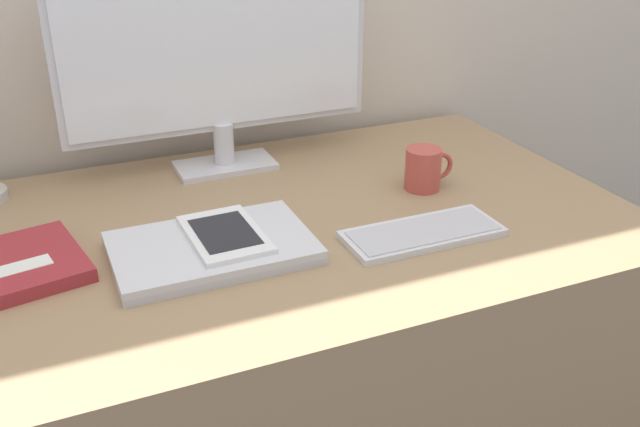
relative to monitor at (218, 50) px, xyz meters
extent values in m
cube|color=#997A56|center=(0.04, -0.28, -0.62)|extent=(1.24, 0.78, 0.73)
cube|color=silver|center=(0.00, 0.00, -0.25)|extent=(0.21, 0.11, 0.01)
cylinder|color=silver|center=(0.00, 0.00, -0.20)|extent=(0.04, 0.04, 0.09)
cube|color=silver|center=(0.00, 0.00, 0.02)|extent=(0.64, 0.01, 0.37)
cube|color=white|center=(0.00, -0.01, 0.02)|extent=(0.61, 0.01, 0.34)
cube|color=silver|center=(0.22, -0.44, -0.25)|extent=(0.28, 0.11, 0.01)
cube|color=#B7B7BC|center=(0.22, -0.44, -0.24)|extent=(0.26, 0.09, 0.00)
cube|color=#BCBCC1|center=(-0.13, -0.36, -0.25)|extent=(0.33, 0.21, 0.01)
cube|color=silver|center=(-0.13, -0.36, -0.23)|extent=(0.33, 0.21, 0.01)
cube|color=white|center=(-0.10, -0.35, -0.22)|extent=(0.12, 0.19, 0.01)
cube|color=black|center=(-0.10, -0.35, -0.22)|extent=(0.09, 0.13, 0.00)
cube|color=maroon|center=(-0.43, -0.29, -0.24)|extent=(0.23, 0.23, 0.02)
cube|color=silver|center=(-0.43, -0.32, -0.23)|extent=(0.11, 0.06, 0.00)
cylinder|color=#B7473D|center=(0.33, -0.26, -0.21)|extent=(0.07, 0.07, 0.08)
torus|color=#B7473D|center=(0.37, -0.26, -0.21)|extent=(0.06, 0.01, 0.06)
camera|label=1|loc=(-0.37, -1.38, 0.33)|focal=40.00mm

